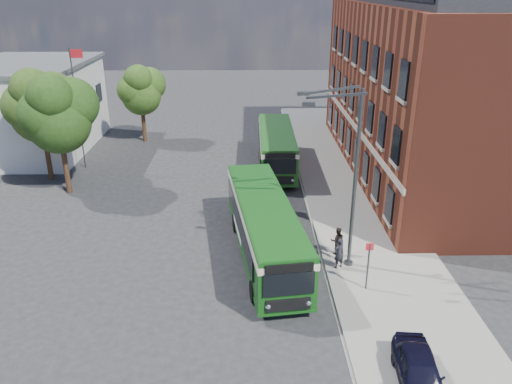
{
  "coord_description": "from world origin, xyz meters",
  "views": [
    {
      "loc": [
        0.21,
        -23.71,
        13.21
      ],
      "look_at": [
        0.61,
        2.57,
        2.2
      ],
      "focal_mm": 35.0,
      "sensor_mm": 36.0,
      "label": 1
    }
  ],
  "objects_px": {
    "bus_rear": "(276,145)",
    "parked_car": "(419,371)",
    "street_lamp": "(348,178)",
    "bus_front": "(265,224)"
  },
  "relations": [
    {
      "from": "street_lamp",
      "to": "bus_rear",
      "type": "distance_m",
      "value": 15.17
    },
    {
      "from": "bus_front",
      "to": "bus_rear",
      "type": "relative_size",
      "value": 1.15
    },
    {
      "from": "street_lamp",
      "to": "bus_front",
      "type": "bearing_deg",
      "value": 162.26
    },
    {
      "from": "bus_rear",
      "to": "parked_car",
      "type": "bearing_deg",
      "value": -80.68
    },
    {
      "from": "bus_front",
      "to": "parked_car",
      "type": "distance_m",
      "value": 10.81
    },
    {
      "from": "street_lamp",
      "to": "bus_front",
      "type": "height_order",
      "value": "street_lamp"
    },
    {
      "from": "street_lamp",
      "to": "parked_car",
      "type": "distance_m",
      "value": 9.26
    },
    {
      "from": "street_lamp",
      "to": "bus_front",
      "type": "relative_size",
      "value": 0.75
    },
    {
      "from": "street_lamp",
      "to": "bus_rear",
      "type": "xyz_separation_m",
      "value": [
        -2.51,
        14.66,
        -2.96
      ]
    },
    {
      "from": "street_lamp",
      "to": "bus_rear",
      "type": "relative_size",
      "value": 0.86
    }
  ]
}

